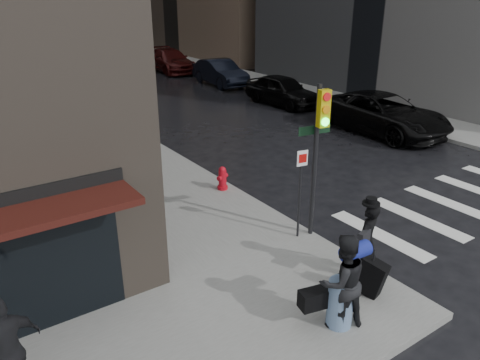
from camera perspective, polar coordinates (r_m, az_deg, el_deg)
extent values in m
plane|color=black|center=(9.87, 7.85, -14.64)|extent=(140.00, 140.00, 0.00)
cube|color=slate|center=(33.62, -25.24, 10.42)|extent=(4.00, 50.00, 0.15)
cube|color=slate|center=(38.22, -4.65, 13.67)|extent=(3.00, 50.00, 0.15)
cube|color=silver|center=(12.66, 16.66, -6.39)|extent=(0.50, 3.00, 0.01)
cube|color=silver|center=(13.85, 20.89, -4.38)|extent=(0.50, 3.00, 0.01)
cube|color=silver|center=(15.11, 24.41, -2.69)|extent=(0.50, 3.00, 0.01)
imported|color=black|center=(10.20, 15.18, -7.21)|extent=(0.71, 0.56, 1.70)
cylinder|color=black|center=(9.81, 15.69, -2.78)|extent=(0.36, 0.36, 0.05)
cylinder|color=black|center=(9.79, 15.73, -2.46)|extent=(0.23, 0.23, 0.14)
cube|color=black|center=(9.84, 14.89, -6.81)|extent=(0.38, 0.20, 0.30)
cube|color=black|center=(9.90, 15.70, -11.35)|extent=(0.45, 0.71, 0.86)
cylinder|color=black|center=(9.66, 15.98, -9.10)|extent=(0.03, 0.03, 0.40)
imported|color=black|center=(8.68, 12.36, -12.05)|extent=(1.04, 0.89, 1.85)
cube|color=black|center=(8.82, 9.06, -14.10)|extent=(0.61, 0.42, 0.35)
cylinder|color=navy|center=(8.66, 13.92, -8.42)|extent=(0.57, 0.33, 0.30)
imported|color=black|center=(7.81, -26.50, -18.37)|extent=(1.21, 0.96, 1.92)
cylinder|color=black|center=(11.26, 9.10, 2.05)|extent=(0.11, 0.11, 3.78)
cube|color=#D5BF0E|center=(10.70, 10.16, 8.57)|extent=(0.29, 0.21, 0.85)
cylinder|color=red|center=(10.56, 10.56, 9.94)|extent=(0.19, 0.08, 0.19)
cylinder|color=orange|center=(10.63, 10.45, 8.45)|extent=(0.19, 0.08, 0.19)
cylinder|color=#19E533|center=(10.70, 10.34, 6.98)|extent=(0.19, 0.08, 0.19)
cylinder|color=black|center=(11.36, 7.27, -1.79)|extent=(0.06, 0.06, 2.27)
cube|color=white|center=(10.98, 7.62, 2.64)|extent=(0.28, 0.07, 0.38)
cube|color=black|center=(11.07, 9.07, 6.06)|extent=(0.84, 0.18, 0.21)
cylinder|color=#B70B18|center=(14.40, -2.14, -0.90)|extent=(0.32, 0.32, 0.10)
cylinder|color=#B70B18|center=(14.31, -2.15, 0.02)|extent=(0.24, 0.24, 0.60)
sphere|color=#B70B18|center=(14.19, -2.17, 1.21)|extent=(0.22, 0.22, 0.22)
cylinder|color=#B70B18|center=(14.27, -2.16, 0.39)|extent=(0.42, 0.27, 0.14)
imported|color=black|center=(21.32, 16.97, 7.76)|extent=(2.80, 6.05, 1.68)
imported|color=black|center=(25.56, 5.19, 10.86)|extent=(2.06, 4.71, 1.58)
imported|color=black|center=(30.81, -2.44, 12.96)|extent=(2.01, 4.97, 1.61)
imported|color=#3A0C0B|center=(36.26, -8.49, 14.21)|extent=(2.77, 5.80, 1.63)
imported|color=black|center=(42.13, -12.53, 15.08)|extent=(2.39, 4.97, 1.64)
imported|color=#47474B|center=(48.12, -15.72, 15.64)|extent=(1.73, 4.88, 1.60)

